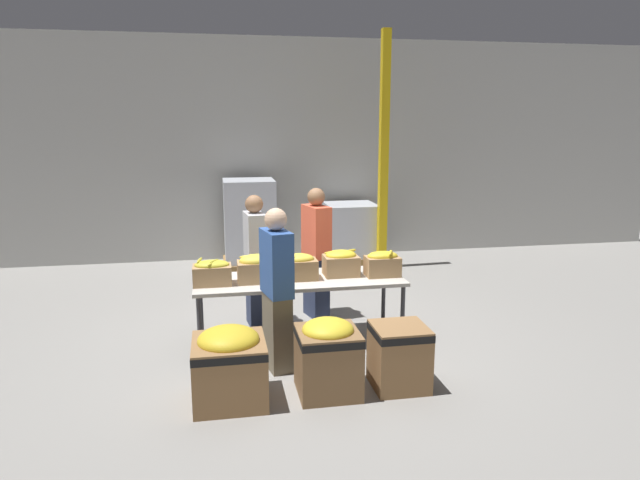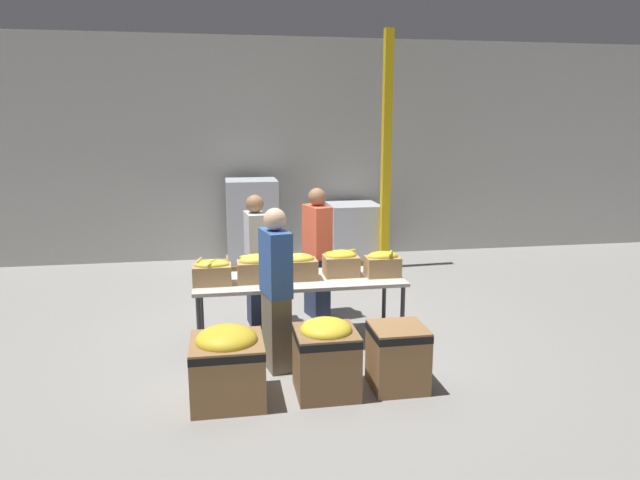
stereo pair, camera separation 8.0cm
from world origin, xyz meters
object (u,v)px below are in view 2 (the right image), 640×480
Objects in this scene: volunteer_0 at (317,254)px; support_pillar at (386,153)px; volunteer_1 at (256,261)px; banana_box_4 at (383,263)px; donation_bin_1 at (326,354)px; pallet_stack_1 at (353,233)px; donation_bin_0 at (227,362)px; banana_box_0 at (212,272)px; banana_box_3 at (341,262)px; pallet_stack_0 at (252,224)px; volunteer_2 at (276,291)px; donation_bin_2 at (398,354)px; banana_box_1 at (256,268)px; banana_box_2 at (298,266)px; sorting_table at (299,282)px.

volunteer_0 is 0.42× the size of support_pillar.
volunteer_1 is at bearing -133.42° from support_pillar.
banana_box_4 is 0.24× the size of volunteer_1.
pallet_stack_1 reaches higher than donation_bin_1.
volunteer_0 is 2.52m from donation_bin_0.
pallet_stack_1 reaches higher than banana_box_0.
banana_box_3 is 0.27× the size of pallet_stack_0.
donation_bin_1 is at bearing -0.00° from donation_bin_0.
donation_bin_0 is at bearing 180.00° from donation_bin_1.
volunteer_0 is at bearing -35.41° from volunteer_2.
banana_box_3 is 2.01m from donation_bin_0.
donation_bin_2 is at bearing -131.62° from volunteer_2.
support_pillar reaches higher than banana_box_1.
banana_box_0 is 0.27× the size of pallet_stack_0.
pallet_stack_0 is (-0.01, 4.29, -0.08)m from volunteer_2.
pallet_stack_1 is at bearing 65.11° from donation_bin_0.
volunteer_1 is at bearing 123.63° from banana_box_2.
donation_bin_0 is 4.97m from pallet_stack_0.
banana_box_0 is at bearing -99.88° from pallet_stack_0.
volunteer_1 is at bearing 147.98° from banana_box_3.
banana_box_1 is (-0.49, -0.05, 0.21)m from sorting_table.
volunteer_1 is 2.07m from donation_bin_0.
volunteer_0 is 1.10× the size of pallet_stack_0.
donation_bin_2 is at bearing -0.00° from donation_bin_0.
banana_box_2 is 1.42m from donation_bin_1.
donation_bin_0 reaches higher than donation_bin_2.
banana_box_0 is at bearing 95.99° from donation_bin_0.
volunteer_0 is at bearing 125.11° from banana_box_4.
banana_box_0 is 1.07× the size of banana_box_4.
volunteer_0 is at bearing 67.15° from banana_box_2.
support_pillar is (0.96, 3.21, 1.10)m from banana_box_4.
volunteer_2 reaches higher than donation_bin_2.
donation_bin_0 is at bearing -121.59° from support_pillar.
banana_box_2 is 4.00m from pallet_stack_1.
volunteer_2 is 2.73× the size of donation_bin_2.
volunteer_0 is (0.84, 0.87, -0.07)m from banana_box_1.
banana_box_4 is at bearing -106.57° from support_pillar.
banana_box_2 is 1.07× the size of banana_box_4.
volunteer_2 reaches higher than banana_box_2.
volunteer_1 is 2.10m from donation_bin_1.
banana_box_4 is at bearing -0.40° from banana_box_1.
banana_box_3 is at bearing 5.61° from banana_box_1.
volunteer_0 is at bearing 46.26° from banana_box_1.
pallet_stack_0 is at bearing 102.63° from donation_bin_2.
donation_bin_2 is 4.93m from support_pillar.
volunteer_1 is 3.65m from support_pillar.
sorting_table is 3.96m from pallet_stack_1.
volunteer_0 is 2.39× the size of donation_bin_0.
volunteer_2 reaches higher than donation_bin_1.
banana_box_1 reaches higher than banana_box_2.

